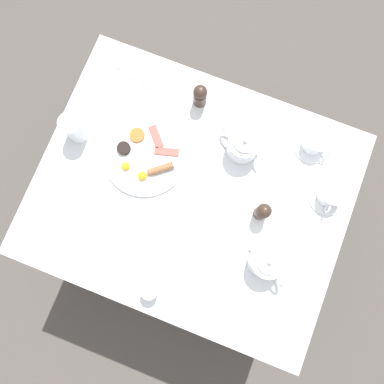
{
  "coord_description": "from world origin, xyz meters",
  "views": [
    {
      "loc": [
        -0.19,
        -0.07,
        2.04
      ],
      "look_at": [
        0.0,
        0.0,
        0.78
      ],
      "focal_mm": 35.0,
      "sensor_mm": 36.0,
      "label": 1
    }
  ],
  "objects": [
    {
      "name": "teapot_far",
      "position": [
        -0.13,
        -0.31,
        0.8
      ],
      "size": [
        0.13,
        0.16,
        0.12
      ],
      "rotation": [
        0.0,
        0.0,
        0.92
      ],
      "color": "white",
      "rests_on": "table"
    },
    {
      "name": "creamer_jug",
      "position": [
        -0.35,
        0.01,
        0.79
      ],
      "size": [
        0.08,
        0.05,
        0.06
      ],
      "color": "white",
      "rests_on": "table"
    },
    {
      "name": "teapot_near",
      "position": [
        0.21,
        -0.11,
        0.8
      ],
      "size": [
        0.11,
        0.19,
        0.12
      ],
      "rotation": [
        0.0,
        0.0,
        4.33
      ],
      "color": "white",
      "rests_on": "table"
    },
    {
      "name": "spoon_for_tea",
      "position": [
        -0.16,
        -0.05,
        0.76
      ],
      "size": [
        0.15,
        0.06,
        0.0
      ],
      "rotation": [
        0.0,
        0.0,
        4.42
      ],
      "color": "silver",
      "rests_on": "table"
    },
    {
      "name": "breakfast_plate",
      "position": [
        0.06,
        0.2,
        0.76
      ],
      "size": [
        0.3,
        0.3,
        0.04
      ],
      "color": "white",
      "rests_on": "table"
    },
    {
      "name": "fork_by_plate",
      "position": [
        0.32,
        0.34,
        0.76
      ],
      "size": [
        0.05,
        0.18,
        0.0
      ],
      "rotation": [
        0.0,
        0.0,
        2.91
      ],
      "color": "silver",
      "rests_on": "table"
    },
    {
      "name": "salt_grinder",
      "position": [
        0.02,
        -0.24,
        0.81
      ],
      "size": [
        0.05,
        0.05,
        0.11
      ],
      "color": "#38281E",
      "rests_on": "table"
    },
    {
      "name": "knife_by_plate",
      "position": [
        -0.22,
        0.27,
        0.76
      ],
      "size": [
        0.23,
        0.04,
        0.0
      ],
      "rotation": [
        0.0,
        0.0,
        4.58
      ],
      "color": "silver",
      "rests_on": "table"
    },
    {
      "name": "water_glass_tall",
      "position": [
        0.05,
        0.45,
        0.81
      ],
      "size": [
        0.08,
        0.08,
        0.12
      ],
      "color": "white",
      "rests_on": "table"
    },
    {
      "name": "teacup_with_saucer_right",
      "position": [
        0.32,
        -0.33,
        0.79
      ],
      "size": [
        0.14,
        0.14,
        0.07
      ],
      "color": "white",
      "rests_on": "table"
    },
    {
      "name": "teacup_with_saucer_left",
      "position": [
        0.16,
        -0.44,
        0.79
      ],
      "size": [
        0.14,
        0.14,
        0.07
      ],
      "color": "white",
      "rests_on": "table"
    },
    {
      "name": "pepper_grinder",
      "position": [
        0.32,
        0.1,
        0.81
      ],
      "size": [
        0.05,
        0.05,
        0.11
      ],
      "color": "#38281E",
      "rests_on": "table"
    },
    {
      "name": "ground_plane",
      "position": [
        0.0,
        0.0,
        0.0
      ],
      "size": [
        8.0,
        8.0,
        0.0
      ],
      "primitive_type": "plane",
      "color": "#4C4742"
    },
    {
      "name": "table",
      "position": [
        0.0,
        0.0,
        0.68
      ],
      "size": [
        0.86,
        1.08,
        0.76
      ],
      "color": "silver",
      "rests_on": "ground_plane"
    }
  ]
}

